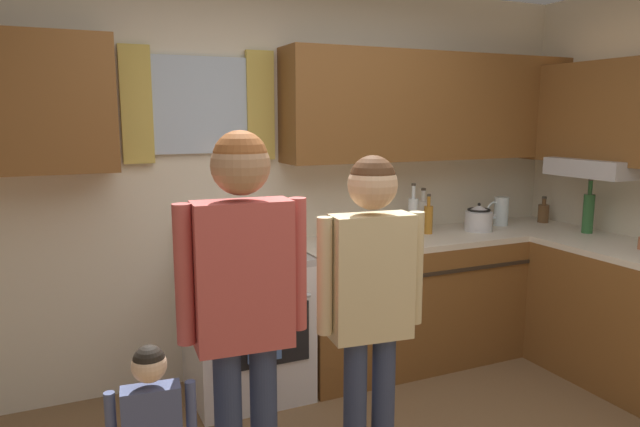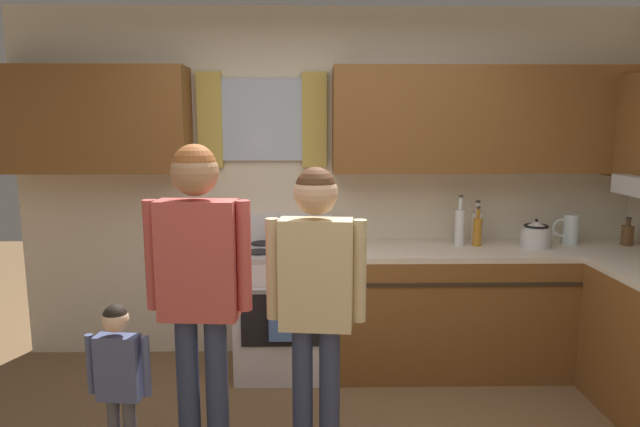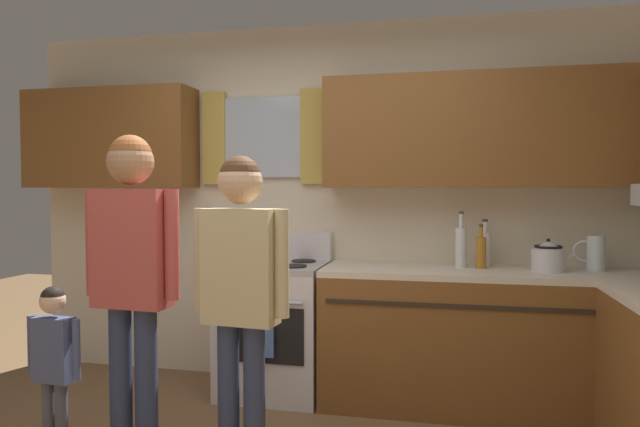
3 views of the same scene
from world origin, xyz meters
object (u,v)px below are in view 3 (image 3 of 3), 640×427
bottle_oil_amber (481,252)px  stovetop_kettle (548,256)px  bottle_milk_white (485,248)px  adult_in_plaid (241,278)px  bottle_tall_clear (461,246)px  adult_holding_child (132,261)px  small_child (54,356)px  stove_oven (275,325)px  water_pitcher (595,253)px

bottle_oil_amber → stovetop_kettle: (0.40, -0.06, -0.01)m
bottle_milk_white → adult_in_plaid: (-1.20, -1.38, -0.03)m
bottle_tall_clear → stovetop_kettle: bottle_tall_clear is taller
adult_in_plaid → bottle_tall_clear: bearing=50.5°
adult_holding_child → small_child: 0.61m
stove_oven → water_pitcher: size_ratio=5.00×
adult_holding_child → bottle_tall_clear: bearing=38.1°
stovetop_kettle → small_child: stovetop_kettle is taller
bottle_oil_amber → bottle_tall_clear: size_ratio=0.78×
water_pitcher → adult_in_plaid: size_ratio=0.14×
water_pitcher → small_child: 3.17m
water_pitcher → adult_holding_child: size_ratio=0.13×
adult_in_plaid → small_child: adult_in_plaid is taller
stove_oven → small_child: bearing=-119.8°
bottle_milk_white → adult_holding_child: (-1.77, -1.37, 0.04)m
stove_oven → adult_holding_child: adult_holding_child is taller
water_pitcher → small_child: size_ratio=0.24×
bottle_oil_amber → small_child: bottle_oil_amber is taller
bottle_milk_white → bottle_tall_clear: bearing=-145.4°
small_child → stove_oven: bearing=60.2°
stovetop_kettle → small_child: (-2.52, -1.29, -0.41)m
adult_holding_child → adult_in_plaid: 0.57m
water_pitcher → adult_holding_child: bearing=-151.9°
bottle_oil_amber → adult_in_plaid: (-1.17, -1.26, -0.02)m
stovetop_kettle → water_pitcher: water_pitcher is taller
water_pitcher → adult_holding_child: (-2.43, -1.30, 0.04)m
stovetop_kettle → adult_holding_child: (-2.14, -1.20, 0.06)m
bottle_tall_clear → water_pitcher: bottle_tall_clear is taller
small_child → adult_in_plaid: bearing=5.7°
bottle_milk_white → stovetop_kettle: (0.37, -0.18, -0.02)m
adult_in_plaid → bottle_oil_amber: bearing=47.1°
bottle_tall_clear → small_child: size_ratio=0.39×
stovetop_kettle → bottle_tall_clear: bearing=172.7°
stove_oven → bottle_oil_amber: 1.48m
adult_holding_child → stovetop_kettle: bearing=29.3°
stove_oven → water_pitcher: 2.14m
stove_oven → stovetop_kettle: 1.85m
stovetop_kettle → adult_in_plaid: bearing=-142.6°
bottle_tall_clear → bottle_oil_amber: bearing=-3.0°
bottle_milk_white → small_child: (-2.15, -1.47, -0.44)m
bottle_milk_white → small_child: size_ratio=0.34×
bottle_oil_amber → stove_oven: bearing=-177.9°
bottle_milk_white → adult_holding_child: 2.24m
bottle_milk_white → water_pitcher: 0.66m
bottle_tall_clear → bottle_milk_white: (0.16, 0.11, -0.02)m
adult_holding_child → small_child: bearing=-165.8°
bottle_oil_amber → bottle_tall_clear: bottle_tall_clear is taller
bottle_tall_clear → adult_in_plaid: bearing=-129.5°
bottle_tall_clear → bottle_milk_white: size_ratio=1.17×
bottle_oil_amber → water_pitcher: bearing=3.3°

